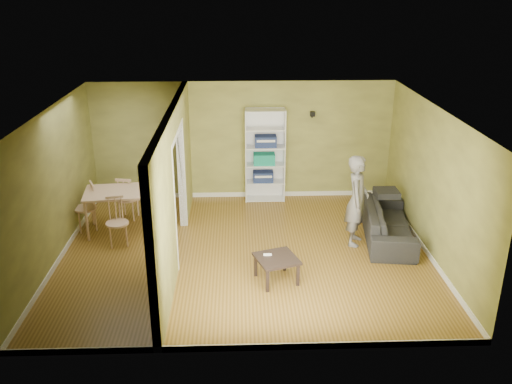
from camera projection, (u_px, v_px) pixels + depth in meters
room_shell at (245, 186)px, 9.24m from camera, size 6.50×6.50×6.50m
partition at (174, 186)px, 9.20m from camera, size 0.22×5.50×2.60m
wall_speaker at (313, 114)px, 11.57m from camera, size 0.10×0.10×0.10m
sofa at (388, 218)px, 10.15m from camera, size 2.24×1.19×0.81m
person at (358, 193)px, 9.75m from camera, size 0.86×0.76×1.99m
bookshelf at (265, 155)px, 11.78m from camera, size 0.86×0.38×2.04m
paper_box_navy_a at (263, 176)px, 11.91m from camera, size 0.44×0.29×0.22m
paper_box_teal at (264, 159)px, 11.76m from camera, size 0.46×0.30×0.24m
paper_box_navy_b at (266, 141)px, 11.62m from camera, size 0.46×0.30×0.24m
coffee_table at (277, 261)px, 8.71m from camera, size 0.63×0.63×0.42m
game_controller at (268, 255)px, 8.75m from camera, size 0.13×0.04×0.03m
dining_table at (120, 195)px, 10.36m from camera, size 1.31×0.87×0.82m
chair_left at (85, 207)px, 10.48m from camera, size 0.58×0.58×0.95m
chair_near at (117, 222)px, 9.88m from camera, size 0.51×0.51×0.91m
chair_far at (128, 197)px, 10.99m from camera, size 0.48×0.48×0.91m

